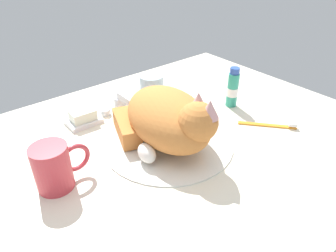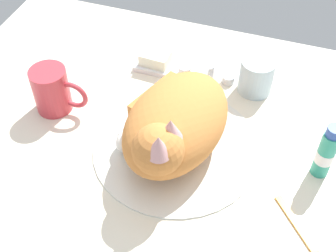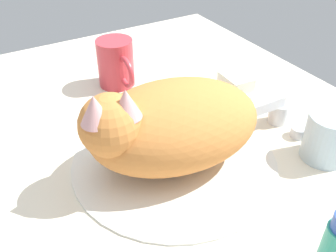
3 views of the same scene
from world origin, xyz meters
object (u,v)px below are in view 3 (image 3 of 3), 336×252
faucet (273,112)px  soap_bar (236,82)px  cat (168,124)px  rinse_cup (328,137)px  coffee_mug (116,63)px

faucet → soap_bar: size_ratio=2.01×
cat → rinse_cup: (11.38, 22.28, -3.47)cm
soap_bar → rinse_cup: bearing=-0.8°
cat → soap_bar: bearing=117.2°
cat → faucet: bearing=89.0°
coffee_mug → rinse_cup: (38.22, 18.78, -0.96)cm
faucet → soap_bar: (-11.99, 1.29, -0.03)cm
cat → soap_bar: size_ratio=4.75×
faucet → cat: size_ratio=0.42×
coffee_mug → soap_bar: (15.23, 19.10, -2.30)cm
coffee_mug → rinse_cup: 42.59cm
rinse_cup → coffee_mug: bearing=-153.8°
cat → soap_bar: 25.86cm
cat → coffee_mug: size_ratio=2.56×
rinse_cup → faucet: bearing=-175.0°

